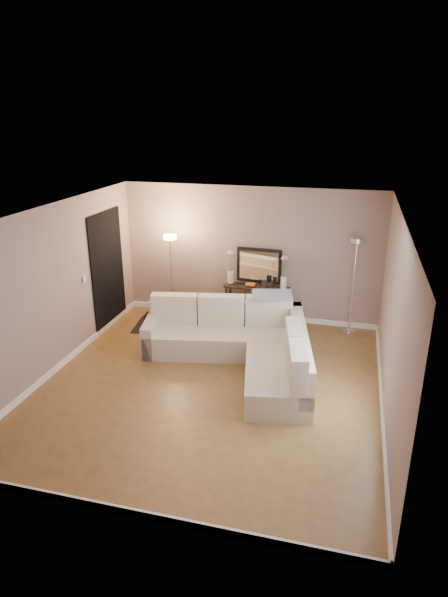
% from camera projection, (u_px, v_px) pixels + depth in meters
% --- Properties ---
extents(floor, '(5.00, 5.50, 0.01)m').
position_uv_depth(floor, '(211.00, 385.00, 7.56)').
color(floor, brown).
rests_on(floor, ground).
extents(ceiling, '(5.00, 5.50, 0.01)m').
position_uv_depth(ceiling, '(209.00, 213.00, 6.64)').
color(ceiling, white).
rests_on(ceiling, ground).
extents(wall_back, '(5.00, 0.02, 2.60)m').
position_uv_depth(wall_back, '(250.00, 254.00, 9.60)').
color(wall_back, gray).
rests_on(wall_back, ground).
extents(wall_front, '(5.00, 0.02, 2.60)m').
position_uv_depth(wall_front, '(126.00, 409.00, 4.60)').
color(wall_front, gray).
rests_on(wall_front, ground).
extents(wall_left, '(0.02, 5.50, 2.60)m').
position_uv_depth(wall_left, '(54.00, 289.00, 7.70)').
color(wall_left, gray).
rests_on(wall_left, ground).
extents(wall_right, '(0.02, 5.50, 2.60)m').
position_uv_depth(wall_right, '(394.00, 322.00, 6.50)').
color(wall_right, gray).
rests_on(wall_right, ground).
extents(baseboard_back, '(5.00, 0.03, 0.10)m').
position_uv_depth(baseboard_back, '(248.00, 315.00, 10.01)').
color(baseboard_back, white).
rests_on(baseboard_back, ground).
extents(baseboard_front, '(5.00, 0.03, 0.10)m').
position_uv_depth(baseboard_front, '(136.00, 513.00, 5.06)').
color(baseboard_front, white).
rests_on(baseboard_front, ground).
extents(baseboard_left, '(0.03, 5.50, 0.10)m').
position_uv_depth(baseboard_left, '(64.00, 362.00, 8.13)').
color(baseboard_left, white).
rests_on(baseboard_left, ground).
extents(baseboard_right, '(0.03, 5.50, 0.10)m').
position_uv_depth(baseboard_right, '(382.00, 404.00, 6.95)').
color(baseboard_right, white).
rests_on(baseboard_right, ground).
extents(doorway, '(0.02, 1.20, 2.20)m').
position_uv_depth(doorway, '(108.00, 270.00, 9.30)').
color(doorway, black).
rests_on(doorway, ground).
extents(switch_plate, '(0.02, 0.08, 0.12)m').
position_uv_depth(switch_plate, '(84.00, 279.00, 8.49)').
color(switch_plate, white).
rests_on(switch_plate, ground).
extents(sectional_sofa, '(3.09, 2.67, 0.94)m').
position_uv_depth(sectional_sofa, '(243.00, 344.00, 8.09)').
color(sectional_sofa, beige).
rests_on(sectional_sofa, floor).
extents(throw_blanket, '(0.75, 0.54, 0.09)m').
position_uv_depth(throw_blanket, '(272.00, 295.00, 8.46)').
color(throw_blanket, '#7E93A2').
rests_on(throw_blanket, sectional_sofa).
extents(console_table, '(1.25, 0.41, 0.76)m').
position_uv_depth(console_table, '(253.00, 302.00, 9.62)').
color(console_table, black).
rests_on(console_table, floor).
extents(leaning_mirror, '(0.87, 0.10, 0.68)m').
position_uv_depth(leaning_mirror, '(259.00, 266.00, 9.49)').
color(leaning_mirror, black).
rests_on(leaning_mirror, console_table).
extents(table_decor, '(0.52, 0.12, 0.12)m').
position_uv_depth(table_decor, '(256.00, 285.00, 9.44)').
color(table_decor, '#C45D22').
rests_on(table_decor, console_table).
extents(flower_vase_left, '(0.14, 0.12, 0.65)m').
position_uv_depth(flower_vase_left, '(231.00, 269.00, 9.53)').
color(flower_vase_left, silver).
rests_on(flower_vase_left, console_table).
extents(flower_vase_right, '(0.14, 0.12, 0.65)m').
position_uv_depth(flower_vase_right, '(284.00, 274.00, 9.23)').
color(flower_vase_right, silver).
rests_on(flower_vase_right, console_table).
extents(floor_lamp_lit, '(0.27, 0.27, 1.71)m').
position_uv_depth(floor_lamp_lit, '(171.00, 261.00, 9.48)').
color(floor_lamp_lit, silver).
rests_on(floor_lamp_lit, floor).
extents(floor_lamp_unlit, '(0.26, 0.26, 1.82)m').
position_uv_depth(floor_lamp_unlit, '(355.00, 267.00, 8.87)').
color(floor_lamp_unlit, silver).
rests_on(floor_lamp_unlit, floor).
extents(charcoal_rug, '(1.22, 0.98, 0.01)m').
position_uv_depth(charcoal_rug, '(165.00, 325.00, 9.61)').
color(charcoal_rug, black).
rests_on(charcoal_rug, floor).
extents(black_bag, '(0.34, 0.26, 0.20)m').
position_uv_depth(black_bag, '(154.00, 319.00, 9.47)').
color(black_bag, black).
rests_on(black_bag, charcoal_rug).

